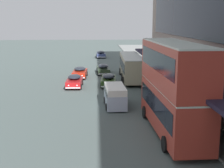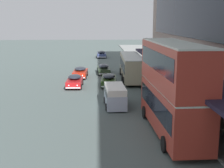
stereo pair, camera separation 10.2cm
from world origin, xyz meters
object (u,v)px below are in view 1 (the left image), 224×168
object	(u,v)px
transit_bus_kerbside_front	(173,85)
transit_bus_kerbside_rear	(131,66)
sedan_oncoming_rear	(103,69)
sedan_far_back	(101,54)
sedan_lead_near	(74,81)
vw_van	(115,95)
sedan_second_mid	(80,72)
pedestrian_at_kerb	(213,126)
sedan_trailing_near	(109,80)

from	to	relation	value
transit_bus_kerbside_front	transit_bus_kerbside_rear	xyz separation A→B (m)	(-0.63, 20.39, -1.57)
sedan_oncoming_rear	sedan_far_back	bearing A→B (deg)	90.03
sedan_lead_near	vw_van	world-z (taller)	vw_van
sedan_oncoming_rear	sedan_far_back	xyz separation A→B (m)	(-0.01, 20.58, 0.00)
sedan_far_back	sedan_lead_near	xyz separation A→B (m)	(-3.63, -29.89, 0.00)
transit_bus_kerbside_rear	sedan_oncoming_rear	xyz separation A→B (m)	(-3.63, 4.82, -1.14)
sedan_lead_near	sedan_second_mid	bearing A→B (deg)	87.17
transit_bus_kerbside_front	sedan_second_mid	size ratio (longest dim) A/B	2.19
transit_bus_kerbside_rear	pedestrian_at_kerb	bearing A→B (deg)	-82.71
sedan_second_mid	sedan_lead_near	size ratio (longest dim) A/B	1.08
vw_van	pedestrian_at_kerb	bearing A→B (deg)	-57.75
sedan_oncoming_rear	pedestrian_at_kerb	bearing A→B (deg)	-76.58
sedan_trailing_near	vw_van	size ratio (longest dim) A/B	1.08
transit_bus_kerbside_rear	sedan_far_back	distance (m)	25.68
sedan_second_mid	pedestrian_at_kerb	size ratio (longest dim) A/B	2.56
transit_bus_kerbside_rear	sedan_far_back	xyz separation A→B (m)	(-3.64, 25.40, -1.13)
pedestrian_at_kerb	sedan_oncoming_rear	bearing A→B (deg)	103.42
sedan_lead_near	sedan_oncoming_rear	bearing A→B (deg)	68.63
sedan_oncoming_rear	sedan_trailing_near	distance (m)	8.65
sedan_oncoming_rear	pedestrian_at_kerb	xyz separation A→B (m)	(6.49, -27.21, 0.44)
sedan_second_mid	sedan_trailing_near	xyz separation A→B (m)	(3.79, -5.80, 0.01)
sedan_trailing_near	sedan_lead_near	xyz separation A→B (m)	(-4.11, -0.67, 0.00)
transit_bus_kerbside_rear	sedan_lead_near	xyz separation A→B (m)	(-7.27, -4.49, -1.13)
vw_van	sedan_second_mid	bearing A→B (deg)	104.81
sedan_second_mid	vw_van	world-z (taller)	vw_van
vw_van	transit_bus_kerbside_front	bearing A→B (deg)	-63.61
transit_bus_kerbside_front	sedan_trailing_near	bearing A→B (deg)	102.89
transit_bus_kerbside_front	sedan_oncoming_rear	world-z (taller)	transit_bus_kerbside_front
transit_bus_kerbside_rear	vw_van	xyz separation A→B (m)	(-2.94, -13.19, -0.78)
sedan_second_mid	sedan_oncoming_rear	xyz separation A→B (m)	(3.32, 2.84, 0.00)
sedan_trailing_near	pedestrian_at_kerb	xyz separation A→B (m)	(6.03, -18.57, 0.44)
sedan_far_back	vw_van	bearing A→B (deg)	-88.96
sedan_oncoming_rear	sedan_trailing_near	size ratio (longest dim) A/B	0.96
vw_van	pedestrian_at_kerb	xyz separation A→B (m)	(5.80, -9.20, 0.08)
transit_bus_kerbside_rear	sedan_lead_near	world-z (taller)	transit_bus_kerbside_rear
sedan_oncoming_rear	transit_bus_kerbside_front	bearing A→B (deg)	-80.41
sedan_second_mid	vw_van	bearing A→B (deg)	-75.19
transit_bus_kerbside_front	sedan_far_back	world-z (taller)	transit_bus_kerbside_front
transit_bus_kerbside_rear	sedan_trailing_near	size ratio (longest dim) A/B	2.25
sedan_second_mid	sedan_trailing_near	size ratio (longest dim) A/B	0.95
transit_bus_kerbside_rear	sedan_second_mid	bearing A→B (deg)	164.07
sedan_trailing_near	sedan_second_mid	bearing A→B (deg)	123.15
sedan_oncoming_rear	sedan_second_mid	bearing A→B (deg)	-139.53
sedan_second_mid	vw_van	size ratio (longest dim) A/B	1.03
sedan_oncoming_rear	sedan_lead_near	bearing A→B (deg)	-111.37
vw_van	sedan_lead_near	bearing A→B (deg)	116.47
sedan_oncoming_rear	sedan_trailing_near	world-z (taller)	sedan_oncoming_rear
sedan_far_back	transit_bus_kerbside_front	bearing A→B (deg)	-84.67
sedan_second_mid	sedan_lead_near	distance (m)	6.48
sedan_lead_near	pedestrian_at_kerb	size ratio (longest dim) A/B	2.38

